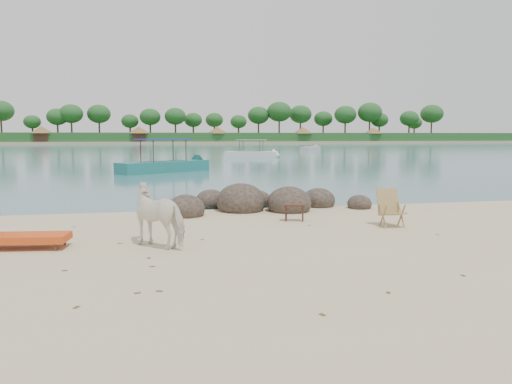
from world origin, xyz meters
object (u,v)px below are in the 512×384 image
deck_chair (392,209)px  boat_near (163,144)px  boulders (258,204)px  cow (161,216)px  lounge_chair (25,234)px  side_table (294,214)px

deck_chair → boat_near: bearing=107.6°
boulders → cow: size_ratio=4.13×
lounge_chair → boat_near: size_ratio=0.30×
cow → lounge_chair: cow is taller
boulders → boat_near: boat_near is taller
deck_chair → lounge_chair: bearing=-171.1°
cow → boat_near: bearing=-135.7°
boat_near → side_table: bearing=-116.4°
cow → deck_chair: size_ratio=1.65×
boulders → lounge_chair: size_ratio=3.01×
cow → lounge_chair: 2.73m
side_table → deck_chair: deck_chair is taller
boulders → cow: (-2.97, -4.48, 0.43)m
lounge_chair → deck_chair: 8.36m
lounge_chair → boat_near: bearing=88.8°
lounge_chair → cow: bearing=1.3°
cow → deck_chair: cow is taller
lounge_chair → boulders: bearing=43.7°
cow → lounge_chair: (-2.69, 0.27, -0.33)m
cow → lounge_chair: size_ratio=0.73×
cow → side_table: bearing=169.2°
lounge_chair → side_table: bearing=25.4°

